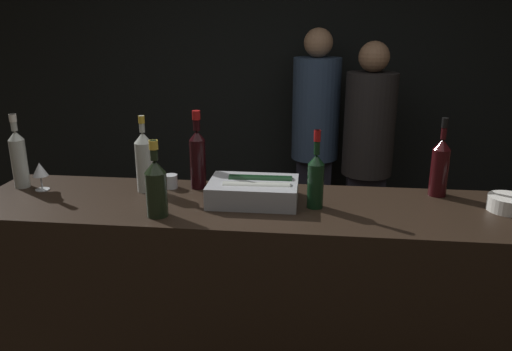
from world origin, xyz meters
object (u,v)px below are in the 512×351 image
(person_blond_tee, at_px, (368,150))
(ice_bin_with_bottles, at_px, (255,190))
(wine_glass, at_px, (40,170))
(champagne_bottle, at_px, (156,186))
(bowl_white, at_px, (509,203))
(red_wine_bottle_tall, at_px, (198,156))
(person_in_hoodie, at_px, (315,135))
(rose_wine_bottle, at_px, (144,160))
(candle_votive, at_px, (171,181))
(white_wine_bottle, at_px, (19,157))
(red_wine_bottle_burgundy, at_px, (316,178))
(red_wine_bottle_black_foil, at_px, (440,165))

(person_blond_tee, bearing_deg, ice_bin_with_bottles, -112.31)
(wine_glass, distance_m, champagne_bottle, 0.68)
(bowl_white, bearing_deg, ice_bin_with_bottles, -179.24)
(ice_bin_with_bottles, bearing_deg, red_wine_bottle_tall, 151.46)
(wine_glass, distance_m, red_wine_bottle_tall, 0.73)
(bowl_white, height_order, person_in_hoodie, person_in_hoodie)
(rose_wine_bottle, bearing_deg, candle_votive, 26.62)
(champagne_bottle, bearing_deg, wine_glass, 158.68)
(wine_glass, bearing_deg, champagne_bottle, -21.32)
(bowl_white, distance_m, rose_wine_bottle, 1.58)
(champagne_bottle, bearing_deg, white_wine_bottle, 159.60)
(bowl_white, distance_m, red_wine_bottle_tall, 1.36)
(red_wine_bottle_burgundy, xyz_separation_m, person_blond_tee, (0.38, 1.52, -0.27))
(ice_bin_with_bottles, relative_size, bowl_white, 2.28)
(rose_wine_bottle, bearing_deg, bowl_white, -2.61)
(red_wine_bottle_black_foil, xyz_separation_m, rose_wine_bottle, (-1.33, -0.09, 0.01))
(red_wine_bottle_tall, bearing_deg, ice_bin_with_bottles, -28.54)
(champagne_bottle, distance_m, person_blond_tee, 1.99)
(rose_wine_bottle, xyz_separation_m, white_wine_bottle, (-0.60, -0.02, 0.00))
(red_wine_bottle_black_foil, distance_m, red_wine_bottle_tall, 1.09)
(bowl_white, xyz_separation_m, person_in_hoodie, (-0.80, 1.69, -0.12))
(rose_wine_bottle, xyz_separation_m, champagne_bottle, (0.15, -0.29, -0.02))
(wine_glass, height_order, person_in_hoodie, person_in_hoodie)
(rose_wine_bottle, relative_size, white_wine_bottle, 1.01)
(wine_glass, distance_m, red_wine_bottle_black_foil, 1.82)
(rose_wine_bottle, height_order, person_blond_tee, person_blond_tee)
(bowl_white, distance_m, person_in_hoodie, 1.87)
(bowl_white, bearing_deg, rose_wine_bottle, 177.39)
(ice_bin_with_bottles, height_order, champagne_bottle, champagne_bottle)
(bowl_white, distance_m, champagne_bottle, 1.45)
(red_wine_bottle_tall, bearing_deg, wine_glass, -170.89)
(candle_votive, xyz_separation_m, red_wine_bottle_black_foil, (1.22, 0.04, 0.11))
(white_wine_bottle, distance_m, person_in_hoodie, 2.15)
(person_in_hoodie, bearing_deg, white_wine_bottle, -169.11)
(red_wine_bottle_black_foil, distance_m, person_in_hoodie, 1.64)
(ice_bin_with_bottles, bearing_deg, person_in_hoodie, 81.19)
(wine_glass, height_order, champagne_bottle, champagne_bottle)
(ice_bin_with_bottles, relative_size, red_wine_bottle_tall, 1.04)
(red_wine_bottle_black_foil, bearing_deg, ice_bin_with_bottles, -167.80)
(champagne_bottle, distance_m, white_wine_bottle, 0.80)
(person_in_hoodie, bearing_deg, rose_wine_bottle, -154.66)
(white_wine_bottle, relative_size, red_wine_bottle_tall, 0.95)
(candle_votive, xyz_separation_m, champagne_bottle, (0.04, -0.34, 0.10))
(wine_glass, relative_size, red_wine_bottle_burgundy, 0.40)
(candle_votive, bearing_deg, white_wine_bottle, -174.53)
(candle_votive, distance_m, red_wine_bottle_burgundy, 0.70)
(bowl_white, height_order, champagne_bottle, champagne_bottle)
(person_in_hoodie, bearing_deg, wine_glass, -166.15)
(ice_bin_with_bottles, relative_size, person_in_hoodie, 0.21)
(candle_votive, bearing_deg, red_wine_bottle_black_foil, 1.76)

